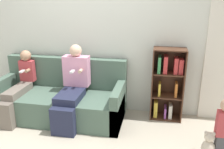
{
  "coord_description": "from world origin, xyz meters",
  "views": [
    {
      "loc": [
        1.16,
        -2.78,
        1.91
      ],
      "look_at": [
        0.49,
        0.59,
        0.77
      ],
      "focal_mm": 38.0,
      "sensor_mm": 36.0,
      "label": 1
    }
  ],
  "objects": [
    {
      "name": "teddy_bear",
      "position": [
        1.85,
        -0.06,
        0.15
      ],
      "size": [
        0.16,
        0.13,
        0.33
      ],
      "color": "beige",
      "rests_on": "ground_plane"
    },
    {
      "name": "ground_plane",
      "position": [
        0.0,
        0.0,
        0.0
      ],
      "size": [
        14.0,
        14.0,
        0.0
      ],
      "primitive_type": "plane",
      "color": "#B2A893"
    },
    {
      "name": "adult_seated",
      "position": [
        -0.11,
        0.44,
        0.6
      ],
      "size": [
        0.41,
        0.82,
        1.2
      ],
      "color": "#232842",
      "rests_on": "ground_plane"
    },
    {
      "name": "back_wall",
      "position": [
        0.0,
        1.02,
        1.27
      ],
      "size": [
        10.0,
        0.06,
        2.55
      ],
      "color": "silver",
      "rests_on": "ground_plane"
    },
    {
      "name": "bookshelf",
      "position": [
        1.33,
        0.85,
        0.59
      ],
      "size": [
        0.5,
        0.32,
        1.16
      ],
      "color": "#4C2D1E",
      "rests_on": "ground_plane"
    },
    {
      "name": "child_seated",
      "position": [
        -1.0,
        0.4,
        0.53
      ],
      "size": [
        0.25,
        0.85,
        1.06
      ],
      "color": "#70665B",
      "rests_on": "ground_plane"
    },
    {
      "name": "couch",
      "position": [
        -0.36,
        0.56,
        0.3
      ],
      "size": [
        2.07,
        0.89,
        0.93
      ],
      "color": "#4C6656",
      "rests_on": "ground_plane"
    }
  ]
}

